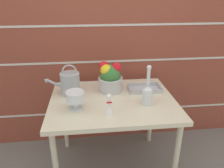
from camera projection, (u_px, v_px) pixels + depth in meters
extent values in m
plane|color=slate|center=(112.00, 166.00, 2.14)|extent=(12.00, 12.00, 0.00)
cube|color=brown|center=(107.00, 43.00, 2.19)|extent=(3.60, 0.08, 2.20)
cube|color=beige|center=(108.00, 111.00, 2.45)|extent=(3.53, 0.00, 0.02)
cube|color=beige|center=(107.00, 61.00, 2.22)|extent=(3.53, 0.00, 0.02)
cube|color=beige|center=(107.00, 25.00, 2.08)|extent=(3.53, 0.00, 0.02)
cube|color=beige|center=(113.00, 101.00, 1.85)|extent=(1.05, 0.83, 0.04)
cylinder|color=beige|center=(176.00, 160.00, 1.72)|extent=(0.04, 0.04, 0.70)
cylinder|color=beige|center=(65.00, 119.00, 2.28)|extent=(0.04, 0.04, 0.70)
cylinder|color=beige|center=(151.00, 114.00, 2.37)|extent=(0.04, 0.04, 0.70)
cylinder|color=#9EA3A8|center=(70.00, 84.00, 1.90)|extent=(0.17, 0.17, 0.19)
cylinder|color=#9EA3A8|center=(54.00, 83.00, 1.88)|extent=(0.14, 0.02, 0.09)
cone|color=#9EA3A8|center=(46.00, 80.00, 1.86)|extent=(0.05, 0.05, 0.06)
torus|color=#9EA3A8|center=(69.00, 72.00, 1.86)|extent=(0.13, 0.01, 0.13)
cylinder|color=silver|center=(76.00, 108.00, 1.69)|extent=(0.11, 0.11, 0.01)
cylinder|color=silver|center=(76.00, 104.00, 1.68)|extent=(0.04, 0.04, 0.06)
sphere|color=silver|center=(76.00, 104.00, 1.68)|extent=(0.04, 0.04, 0.04)
cylinder|color=silver|center=(75.00, 97.00, 1.65)|extent=(0.14, 0.14, 0.07)
torus|color=silver|center=(75.00, 92.00, 1.64)|extent=(0.15, 0.15, 0.01)
cylinder|color=#BCBCC1|center=(110.00, 84.00, 1.98)|extent=(0.21, 0.21, 0.12)
torus|color=#BCBCC1|center=(110.00, 78.00, 1.95)|extent=(0.22, 0.22, 0.01)
sphere|color=#387033|center=(110.00, 75.00, 1.94)|extent=(0.18, 0.18, 0.18)
sphere|color=yellow|center=(106.00, 70.00, 1.91)|extent=(0.10, 0.10, 0.10)
sphere|color=red|center=(104.00, 66.00, 1.93)|extent=(0.08, 0.08, 0.08)
sphere|color=red|center=(116.00, 67.00, 1.92)|extent=(0.09, 0.09, 0.09)
cylinder|color=silver|center=(147.00, 97.00, 1.74)|extent=(0.08, 0.08, 0.13)
cone|color=silver|center=(148.00, 87.00, 1.71)|extent=(0.08, 0.08, 0.03)
cylinder|color=silver|center=(148.00, 77.00, 1.68)|extent=(0.03, 0.03, 0.14)
sphere|color=silver|center=(149.00, 67.00, 1.64)|extent=(0.04, 0.04, 0.04)
cone|color=white|center=(109.00, 108.00, 1.60)|extent=(0.07, 0.07, 0.11)
cylinder|color=white|center=(109.00, 99.00, 1.57)|extent=(0.03, 0.03, 0.04)
sphere|color=white|center=(109.00, 96.00, 1.56)|extent=(0.04, 0.04, 0.04)
cube|color=red|center=(109.00, 103.00, 1.56)|extent=(0.04, 0.01, 0.01)
cube|color=#B7B7BC|center=(144.00, 90.00, 2.01)|extent=(0.29, 0.16, 0.01)
cube|color=#B7B7BC|center=(147.00, 92.00, 1.93)|extent=(0.29, 0.01, 0.04)
cube|color=#B7B7BC|center=(142.00, 85.00, 2.07)|extent=(0.29, 0.01, 0.04)
cube|color=#B7B7BC|center=(129.00, 89.00, 1.98)|extent=(0.01, 0.16, 0.04)
cube|color=#B7B7BC|center=(160.00, 88.00, 2.01)|extent=(0.01, 0.16, 0.04)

